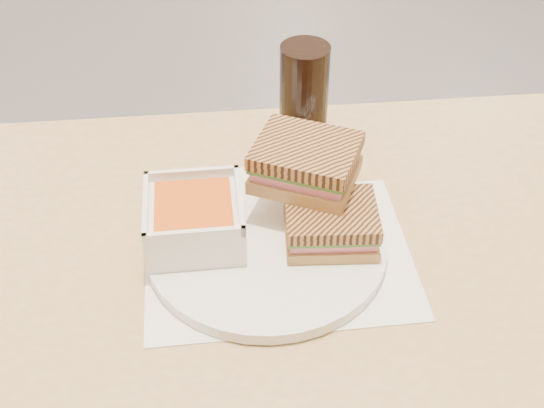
{
  "coord_description": "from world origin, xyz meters",
  "views": [
    {
      "loc": [
        -0.02,
        -2.63,
        1.37
      ],
      "look_at": [
        0.01,
        -2.0,
        0.82
      ],
      "focal_mm": 46.49,
      "sensor_mm": 36.0,
      "label": 1
    }
  ],
  "objects_px": {
    "plate": "(266,245)",
    "cola_glass": "(304,94)",
    "main_table": "(355,321)",
    "panini_lower": "(331,224)",
    "soup_bowl": "(195,220)"
  },
  "relations": [
    {
      "from": "plate",
      "to": "soup_bowl",
      "type": "height_order",
      "value": "soup_bowl"
    },
    {
      "from": "plate",
      "to": "cola_glass",
      "type": "height_order",
      "value": "cola_glass"
    },
    {
      "from": "cola_glass",
      "to": "soup_bowl",
      "type": "bearing_deg",
      "value": -123.29
    },
    {
      "from": "plate",
      "to": "soup_bowl",
      "type": "bearing_deg",
      "value": 173.16
    },
    {
      "from": "plate",
      "to": "panini_lower",
      "type": "bearing_deg",
      "value": -0.16
    },
    {
      "from": "panini_lower",
      "to": "cola_glass",
      "type": "distance_m",
      "value": 0.24
    },
    {
      "from": "soup_bowl",
      "to": "cola_glass",
      "type": "bearing_deg",
      "value": 56.71
    },
    {
      "from": "panini_lower",
      "to": "cola_glass",
      "type": "height_order",
      "value": "cola_glass"
    },
    {
      "from": "main_table",
      "to": "plate",
      "type": "bearing_deg",
      "value": 168.05
    },
    {
      "from": "main_table",
      "to": "cola_glass",
      "type": "xyz_separation_m",
      "value": [
        -0.05,
        0.26,
        0.19
      ]
    },
    {
      "from": "soup_bowl",
      "to": "cola_glass",
      "type": "xyz_separation_m",
      "value": [
        0.15,
        0.23,
        0.03
      ]
    },
    {
      "from": "main_table",
      "to": "panini_lower",
      "type": "relative_size",
      "value": 11.09
    },
    {
      "from": "panini_lower",
      "to": "cola_glass",
      "type": "bearing_deg",
      "value": 93.54
    },
    {
      "from": "soup_bowl",
      "to": "cola_glass",
      "type": "distance_m",
      "value": 0.28
    },
    {
      "from": "soup_bowl",
      "to": "cola_glass",
      "type": "height_order",
      "value": "cola_glass"
    }
  ]
}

